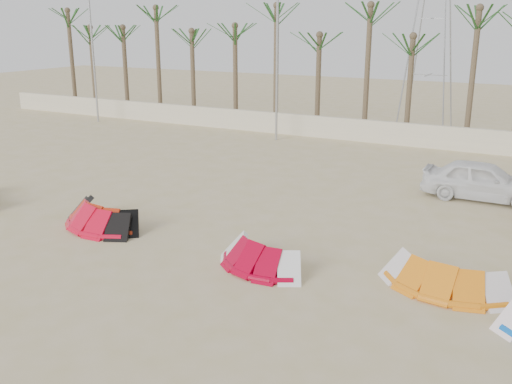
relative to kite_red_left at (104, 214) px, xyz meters
The scene contains 11 objects.
ground 6.18m from the kite_red_left, 38.28° to the right, with size 120.00×120.00×0.00m, color #C6B292.
boundary_wall 18.82m from the kite_red_left, 75.10° to the left, with size 60.00×0.30×1.30m, color beige.
palm_line 21.31m from the kite_red_left, 74.37° to the left, with size 52.00×4.00×7.70m.
lamp_a 22.79m from the kite_red_left, 133.07° to the left, with size 1.25×0.14×11.00m.
lamp_b 17.08m from the kite_red_left, 93.98° to the left, with size 1.25×0.14×11.00m.
pylon 24.88m from the kite_red_left, 76.43° to the left, with size 3.00×3.00×14.00m, color #A5A8AD, non-canonical shape.
kite_red_left is the anchor object (origin of this frame).
kite_red_mid 0.12m from the kite_red_left, 60.41° to the left, with size 3.44×1.86×0.90m.
kite_red_right 6.51m from the kite_red_left, ahead, with size 3.22×2.18×0.90m.
kite_orange 11.45m from the kite_red_left, ahead, with size 3.52×1.89×0.90m.
car 14.57m from the kite_red_left, 39.54° to the left, with size 1.85×4.60×1.57m, color white.
Camera 1 is at (8.57, -10.28, 6.82)m, focal length 40.00 mm.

